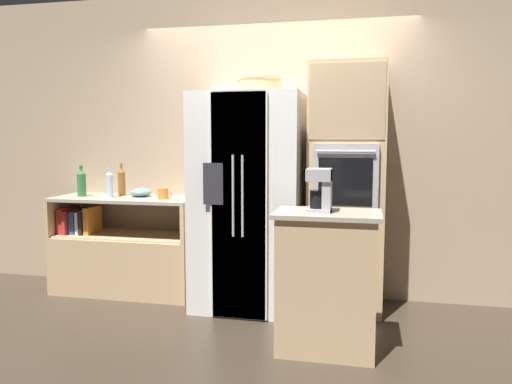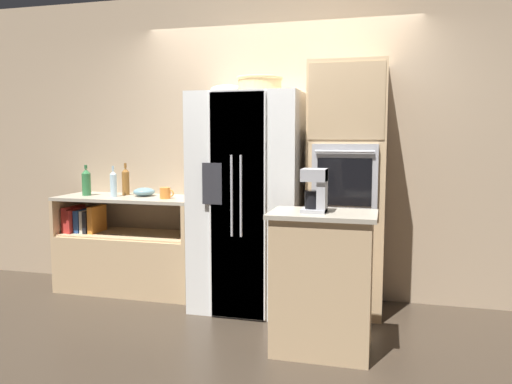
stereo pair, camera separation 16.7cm
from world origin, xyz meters
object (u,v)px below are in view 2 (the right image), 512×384
(wall_oven, at_px, (347,189))
(bottle_wide, at_px, (86,182))
(wicker_basket, at_px, (260,84))
(bottle_tall, at_px, (126,181))
(refrigerator, at_px, (250,201))
(mixing_bowl, at_px, (144,192))
(coffee_maker, at_px, (317,189))
(bottle_short, at_px, (113,183))
(mug, at_px, (165,193))
(fruit_bowl, at_px, (228,90))

(wall_oven, bearing_deg, bottle_wide, -179.71)
(wicker_basket, distance_m, bottle_tall, 1.68)
(wicker_basket, distance_m, bottle_wide, 1.96)
(wicker_basket, height_order, bottle_wide, wicker_basket)
(wicker_basket, bearing_deg, refrigerator, 158.65)
(mixing_bowl, relative_size, coffee_maker, 0.70)
(bottle_short, distance_m, coffee_maker, 2.24)
(mug, relative_size, coffee_maker, 0.47)
(bottle_short, height_order, bottle_wide, bottle_wide)
(fruit_bowl, bearing_deg, refrigerator, -9.51)
(wicker_basket, bearing_deg, bottle_tall, 169.50)
(bottle_tall, bearing_deg, mixing_bowl, -10.32)
(mug, distance_m, mixing_bowl, 0.32)
(refrigerator, relative_size, coffee_maker, 6.31)
(wall_oven, xyz_separation_m, wicker_basket, (-0.73, -0.13, 0.87))
(bottle_tall, relative_size, coffee_maker, 1.06)
(refrigerator, bearing_deg, bottle_short, 177.19)
(wall_oven, height_order, fruit_bowl, wall_oven)
(refrigerator, xyz_separation_m, bottle_wide, (-1.66, 0.08, 0.12))
(refrigerator, bearing_deg, wicker_basket, -21.35)
(mixing_bowl, bearing_deg, bottle_tall, 169.68)
(wall_oven, relative_size, coffee_maker, 7.11)
(bottle_tall, distance_m, mug, 0.54)
(bottle_wide, relative_size, mug, 2.16)
(mixing_bowl, bearing_deg, fruit_bowl, -9.60)
(refrigerator, distance_m, bottle_short, 1.37)
(bottle_wide, xyz_separation_m, mixing_bowl, (0.56, 0.10, -0.09))
(wall_oven, distance_m, bottle_wide, 2.48)
(bottle_tall, height_order, coffee_maker, coffee_maker)
(wicker_basket, distance_m, coffee_maker, 1.26)
(bottle_wide, distance_m, mug, 0.85)
(refrigerator, bearing_deg, bottle_tall, 170.30)
(refrigerator, distance_m, mug, 0.82)
(bottle_wide, distance_m, coffee_maker, 2.52)
(refrigerator, height_order, bottle_tall, refrigerator)
(bottle_short, height_order, mug, bottle_short)
(bottle_short, xyz_separation_m, mug, (0.54, -0.02, -0.07))
(wicker_basket, height_order, bottle_tall, wicker_basket)
(bottle_tall, xyz_separation_m, mug, (0.50, -0.18, -0.08))
(wicker_basket, distance_m, bottle_short, 1.70)
(refrigerator, distance_m, bottle_wide, 1.67)
(fruit_bowl, xyz_separation_m, coffee_maker, (0.90, -0.86, -0.75))
(refrigerator, relative_size, bottle_short, 6.30)
(refrigerator, relative_size, mixing_bowl, 8.96)
(mug, height_order, mixing_bowl, mug)
(wicker_basket, height_order, fruit_bowl, wicker_basket)
(wicker_basket, bearing_deg, fruit_bowl, 166.74)
(refrigerator, height_order, coffee_maker, refrigerator)
(mug, xyz_separation_m, coffee_maker, (1.51, -0.87, 0.17))
(bottle_short, bearing_deg, mixing_bowl, 25.33)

